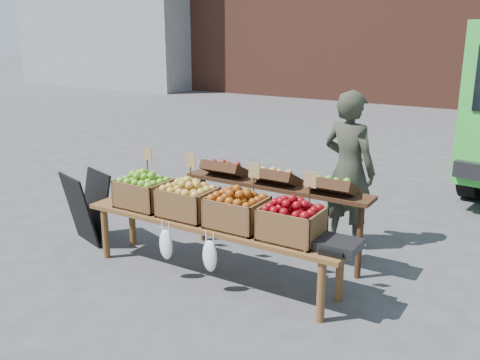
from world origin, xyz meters
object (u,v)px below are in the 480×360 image
Objects in this scene: vendor at (349,170)px; crate_golden_apples at (144,193)px; back_table at (275,210)px; chalkboard_sign at (87,208)px; crate_red_apples at (237,212)px; display_bench at (212,250)px; crate_russet_pears at (188,202)px; crate_green_apples at (292,224)px; weighing_scale at (338,245)px.

vendor reaches higher than crate_golden_apples.
back_table is at bearing 32.94° from crate_golden_apples.
crate_red_apples is at bearing 17.41° from chalkboard_sign.
crate_russet_pears is (-0.28, 0.00, 0.42)m from display_bench.
crate_russet_pears is at bearing 67.64° from vendor.
crate_red_apples is at bearing 0.00° from display_bench.
chalkboard_sign is 2.53m from crate_green_apples.
vendor is 0.94m from back_table.
chalkboard_sign is at bearing -160.22° from back_table.
chalkboard_sign is 1.98m from crate_red_apples.
crate_golden_apples is 1.00× the size of crate_green_apples.
crate_red_apples is at bearing 0.00° from crate_golden_apples.
vendor reaches higher than weighing_scale.
display_bench is 5.40× the size of crate_russet_pears.
vendor is 2.89m from chalkboard_sign.
vendor is 3.40× the size of crate_green_apples.
back_table is 4.20× the size of crate_red_apples.
crate_russet_pears is at bearing -127.94° from back_table.
display_bench is at bearing 180.00° from crate_red_apples.
vendor reaches higher than crate_green_apples.
crate_green_apples is 0.44m from weighing_scale.
back_table is at bearing 126.80° from crate_green_apples.
crate_russet_pears is at bearing 17.28° from chalkboard_sign.
crate_red_apples reaches higher than chalkboard_sign.
crate_green_apples reaches higher than display_bench.
crate_green_apples is (1.65, 0.00, 0.00)m from crate_golden_apples.
vendor is 1.74m from display_bench.
crate_russet_pears is 1.47× the size of weighing_scale.
chalkboard_sign is 1.60× the size of crate_green_apples.
back_table is at bearing 68.32° from display_bench.
back_table reaches higher than crate_russet_pears.
display_bench is at bearing 180.00° from weighing_scale.
display_bench is at bearing 75.42° from vendor.
back_table reaches higher than display_bench.
crate_golden_apples is 1.00× the size of crate_red_apples.
display_bench is (-0.29, -0.72, -0.24)m from back_table.
crate_golden_apples is at bearing -147.06° from back_table.
weighing_scale is at bearing 121.65° from vendor.
chalkboard_sign is 1.60× the size of crate_golden_apples.
back_table reaches higher than crate_red_apples.
crate_golden_apples is at bearing 180.00° from crate_red_apples.
crate_russet_pears is 1.00× the size of crate_red_apples.
display_bench is at bearing 17.36° from chalkboard_sign.
display_bench is 0.51m from crate_russet_pears.
crate_green_apples is at bearing 0.00° from crate_russet_pears.
chalkboard_sign is at bearing 43.92° from vendor.
chalkboard_sign is at bearing 179.53° from crate_russet_pears.
crate_golden_apples is at bearing 180.00° from display_bench.
weighing_scale is at bearing 0.00° from crate_golden_apples.
vendor reaches higher than back_table.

